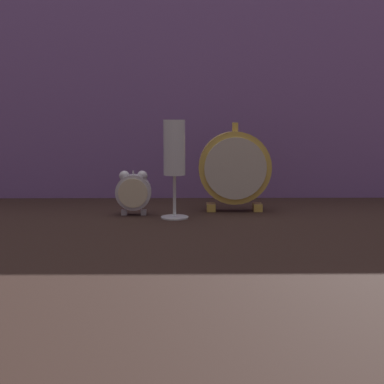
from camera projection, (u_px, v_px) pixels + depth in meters
name	position (u px, v px, depth m)	size (l,w,h in m)	color
ground_plane	(192.00, 221.00, 1.13)	(4.00, 4.00, 0.00)	black
fabric_backdrop_drape	(191.00, 88.00, 1.41)	(1.63, 0.01, 0.59)	#8460A8
alarm_clock_twin_bell	(133.00, 191.00, 1.19)	(0.08, 0.03, 0.10)	silver
mantel_clock_silver	(235.00, 168.00, 1.23)	(0.17, 0.04, 0.21)	gold
champagne_flute	(174.00, 155.00, 1.14)	(0.06, 0.06, 0.21)	silver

